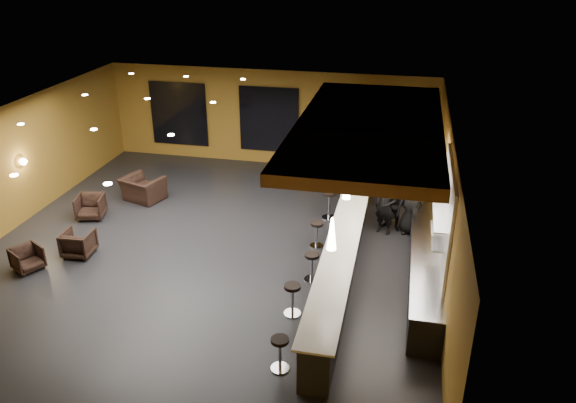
% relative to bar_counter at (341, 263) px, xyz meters
% --- Properties ---
extents(floor, '(12.00, 13.00, 0.10)m').
position_rel_bar_counter_xyz_m(floor, '(-3.65, 1.00, -0.55)').
color(floor, black).
rests_on(floor, ground).
extents(ceiling, '(12.00, 13.00, 0.10)m').
position_rel_bar_counter_xyz_m(ceiling, '(-3.65, 1.00, 3.05)').
color(ceiling, black).
extents(wall_back, '(12.00, 0.10, 3.50)m').
position_rel_bar_counter_xyz_m(wall_back, '(-3.65, 7.55, 1.25)').
color(wall_back, brown).
rests_on(wall_back, floor).
extents(wall_front, '(12.00, 0.10, 3.50)m').
position_rel_bar_counter_xyz_m(wall_front, '(-3.65, -5.55, 1.25)').
color(wall_front, brown).
rests_on(wall_front, floor).
extents(wall_left, '(0.10, 13.00, 3.50)m').
position_rel_bar_counter_xyz_m(wall_left, '(-9.70, 1.00, 1.25)').
color(wall_left, brown).
rests_on(wall_left, floor).
extents(wall_right, '(0.10, 13.00, 3.50)m').
position_rel_bar_counter_xyz_m(wall_right, '(2.40, 1.00, 1.25)').
color(wall_right, brown).
rests_on(wall_right, floor).
extents(wood_soffit, '(3.60, 8.00, 0.28)m').
position_rel_bar_counter_xyz_m(wood_soffit, '(0.35, 2.00, 2.86)').
color(wood_soffit, '#AE6F32').
rests_on(wood_soffit, ceiling).
extents(window_left, '(2.20, 0.06, 2.40)m').
position_rel_bar_counter_xyz_m(window_left, '(-7.15, 7.44, 1.20)').
color(window_left, black).
rests_on(window_left, wall_back).
extents(window_center, '(2.20, 0.06, 2.40)m').
position_rel_bar_counter_xyz_m(window_center, '(-3.65, 7.44, 1.20)').
color(window_center, black).
rests_on(window_center, wall_back).
extents(window_right, '(2.20, 0.06, 2.40)m').
position_rel_bar_counter_xyz_m(window_right, '(-0.65, 7.44, 1.20)').
color(window_right, black).
rests_on(window_right, wall_back).
extents(tile_backsplash, '(0.06, 3.20, 2.40)m').
position_rel_bar_counter_xyz_m(tile_backsplash, '(2.31, 0.00, 1.50)').
color(tile_backsplash, white).
rests_on(tile_backsplash, wall_right).
extents(bar_counter, '(0.60, 8.00, 1.00)m').
position_rel_bar_counter_xyz_m(bar_counter, '(0.00, 0.00, 0.00)').
color(bar_counter, black).
rests_on(bar_counter, floor).
extents(bar_top, '(0.78, 8.10, 0.05)m').
position_rel_bar_counter_xyz_m(bar_top, '(0.00, 0.00, 0.52)').
color(bar_top, white).
rests_on(bar_top, bar_counter).
extents(prep_counter, '(0.70, 6.00, 0.86)m').
position_rel_bar_counter_xyz_m(prep_counter, '(2.00, 0.50, -0.07)').
color(prep_counter, black).
rests_on(prep_counter, floor).
extents(prep_top, '(0.72, 6.00, 0.03)m').
position_rel_bar_counter_xyz_m(prep_top, '(2.00, 0.50, 0.39)').
color(prep_top, silver).
rests_on(prep_top, prep_counter).
extents(wall_shelf_lower, '(0.30, 1.50, 0.03)m').
position_rel_bar_counter_xyz_m(wall_shelf_lower, '(2.17, -0.20, 1.10)').
color(wall_shelf_lower, silver).
rests_on(wall_shelf_lower, wall_right).
extents(wall_shelf_upper, '(0.30, 1.50, 0.03)m').
position_rel_bar_counter_xyz_m(wall_shelf_upper, '(2.17, -0.20, 1.55)').
color(wall_shelf_upper, silver).
rests_on(wall_shelf_upper, wall_right).
extents(column, '(0.60, 0.60, 3.50)m').
position_rel_bar_counter_xyz_m(column, '(0.00, 4.60, 1.25)').
color(column, '#A58025').
rests_on(column, floor).
extents(wall_sconce, '(0.22, 0.22, 0.22)m').
position_rel_bar_counter_xyz_m(wall_sconce, '(-9.53, 1.50, 1.30)').
color(wall_sconce, '#FFE5B2').
rests_on(wall_sconce, wall_left).
extents(pendant_0, '(0.20, 0.20, 0.70)m').
position_rel_bar_counter_xyz_m(pendant_0, '(0.00, -2.00, 1.85)').
color(pendant_0, white).
rests_on(pendant_0, wood_soffit).
extents(pendant_1, '(0.20, 0.20, 0.70)m').
position_rel_bar_counter_xyz_m(pendant_1, '(0.00, 0.50, 1.85)').
color(pendant_1, white).
rests_on(pendant_1, wood_soffit).
extents(pendant_2, '(0.20, 0.20, 0.70)m').
position_rel_bar_counter_xyz_m(pendant_2, '(0.00, 3.00, 1.85)').
color(pendant_2, white).
rests_on(pendant_2, wood_soffit).
extents(staff_a, '(0.69, 0.57, 1.64)m').
position_rel_bar_counter_xyz_m(staff_a, '(0.90, 2.75, 0.32)').
color(staff_a, black).
rests_on(staff_a, floor).
extents(staff_b, '(0.88, 0.78, 1.51)m').
position_rel_bar_counter_xyz_m(staff_b, '(1.13, 2.99, 0.26)').
color(staff_b, black).
rests_on(staff_b, floor).
extents(staff_c, '(0.79, 0.52, 1.60)m').
position_rel_bar_counter_xyz_m(staff_c, '(1.60, 2.91, 0.30)').
color(staff_c, black).
rests_on(staff_c, floor).
extents(armchair_a, '(0.92, 0.92, 0.62)m').
position_rel_bar_counter_xyz_m(armchair_a, '(-7.84, -1.18, -0.19)').
color(armchair_a, black).
rests_on(armchair_a, floor).
extents(armchair_b, '(0.79, 0.81, 0.70)m').
position_rel_bar_counter_xyz_m(armchair_b, '(-6.96, -0.23, -0.15)').
color(armchair_b, black).
rests_on(armchair_b, floor).
extents(armchair_c, '(0.94, 0.96, 0.72)m').
position_rel_bar_counter_xyz_m(armchair_c, '(-7.81, 1.85, -0.14)').
color(armchair_c, black).
rests_on(armchair_c, floor).
extents(armchair_d, '(1.46, 1.36, 0.78)m').
position_rel_bar_counter_xyz_m(armchair_d, '(-6.83, 3.38, -0.11)').
color(armchair_d, black).
rests_on(armchair_d, floor).
extents(bar_stool_0, '(0.37, 0.37, 0.73)m').
position_rel_bar_counter_xyz_m(bar_stool_0, '(-0.74, -3.41, -0.03)').
color(bar_stool_0, silver).
rests_on(bar_stool_0, floor).
extents(bar_stool_1, '(0.39, 0.39, 0.77)m').
position_rel_bar_counter_xyz_m(bar_stool_1, '(-0.88, -1.61, -0.01)').
color(bar_stool_1, silver).
rests_on(bar_stool_1, floor).
extents(bar_stool_2, '(0.37, 0.37, 0.74)m').
position_rel_bar_counter_xyz_m(bar_stool_2, '(-0.70, -0.14, -0.03)').
color(bar_stool_2, silver).
rests_on(bar_stool_2, floor).
extents(bar_stool_3, '(0.37, 0.37, 0.73)m').
position_rel_bar_counter_xyz_m(bar_stool_3, '(-0.86, 1.56, -0.03)').
color(bar_stool_3, silver).
rests_on(bar_stool_3, floor).
extents(bar_stool_4, '(0.44, 0.44, 0.86)m').
position_rel_bar_counter_xyz_m(bar_stool_4, '(-0.78, 3.34, 0.05)').
color(bar_stool_4, silver).
rests_on(bar_stool_4, floor).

